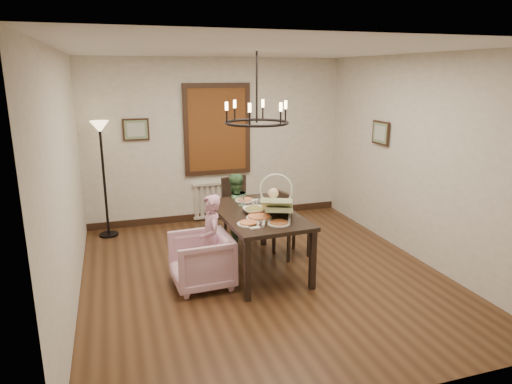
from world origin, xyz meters
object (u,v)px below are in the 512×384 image
floor_lamp (104,181)px  elderly_woman (211,248)px  armchair (201,261)px  chair_right (292,222)px  drinking_glass (260,204)px  dining_table (257,218)px  baby_bouncer (277,204)px  seated_man (235,217)px  chair_far (240,208)px

floor_lamp → elderly_woman: bearing=-61.3°
armchair → chair_right: bearing=108.7°
elderly_woman → drinking_glass: size_ratio=7.24×
chair_right → drinking_glass: (-0.53, -0.18, 0.36)m
dining_table → armchair: size_ratio=2.42×
dining_table → elderly_woman: bearing=-161.0°
baby_bouncer → armchair: bearing=-162.2°
armchair → drinking_glass: bearing=110.2°
seated_man → floor_lamp: floor_lamp is taller
dining_table → floor_lamp: (-1.88, 1.95, 0.19)m
chair_far → drinking_glass: bearing=-105.4°
seated_man → floor_lamp: size_ratio=0.52×
elderly_woman → floor_lamp: (-1.21, 2.22, 0.43)m
armchair → chair_far: bearing=145.3°
dining_table → elderly_woman: 0.76m
baby_bouncer → floor_lamp: floor_lamp is taller
chair_right → armchair: (-1.41, -0.56, -0.17)m
elderly_woman → seated_man: size_ratio=1.02×
chair_far → drinking_glass: 1.16m
chair_right → floor_lamp: size_ratio=0.55×
chair_far → chair_right: chair_right is taller
drinking_glass → seated_man: bearing=100.4°
dining_table → baby_bouncer: size_ratio=2.92×
baby_bouncer → dining_table: bearing=136.3°
chair_right → elderly_woman: bearing=99.1°
dining_table → chair_right: (0.61, 0.29, -0.21)m
elderly_woman → floor_lamp: 2.57m
dining_table → seated_man: bearing=90.7°
armchair → seated_man: seated_man is taller
armchair → seated_man: size_ratio=0.78×
dining_table → armchair: 0.92m
chair_far → armchair: size_ratio=1.34×
dining_table → chair_far: bearing=81.4°
chair_far → seated_man: 0.36m
armchair → baby_bouncer: 1.16m
elderly_woman → baby_bouncer: bearing=84.7°
dining_table → armchair: bearing=-164.6°
dining_table → seated_man: (-0.06, 0.89, -0.24)m
seated_man → drinking_glass: seated_man is taller
baby_bouncer → floor_lamp: 3.08m
seated_man → drinking_glass: size_ratio=7.09×
chair_right → elderly_woman: size_ratio=1.05×
seated_man → baby_bouncer: 1.37m
dining_table → floor_lamp: bearing=130.8°
drinking_glass → floor_lamp: 2.69m
drinking_glass → floor_lamp: size_ratio=0.07×
chair_right → elderly_woman: chair_right is taller
seated_man → dining_table: bearing=78.8°
elderly_woman → seated_man: 1.31m
baby_bouncer → floor_lamp: (-2.03, 2.31, -0.09)m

